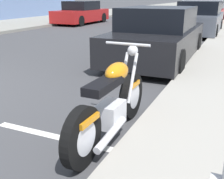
% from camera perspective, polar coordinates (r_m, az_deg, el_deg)
% --- Properties ---
extents(sidewalk_far_curb, '(120.00, 5.00, 0.14)m').
position_cam_1_polar(sidewalk_far_curb, '(19.36, -16.92, 12.95)').
color(sidewalk_far_curb, gray).
rests_on(sidewalk_far_curb, ground).
extents(parking_stall_stripe, '(0.12, 2.20, 0.01)m').
position_cam_1_polar(parking_stall_stripe, '(3.61, -9.01, -10.03)').
color(parking_stall_stripe, silver).
rests_on(parking_stall_stripe, ground).
extents(parked_motorcycle, '(2.07, 0.62, 1.13)m').
position_cam_1_polar(parked_motorcycle, '(3.46, -0.05, -3.11)').
color(parked_motorcycle, black).
rests_on(parked_motorcycle, ground).
extents(parked_car_second_in_row, '(4.59, 1.97, 1.44)m').
position_cam_1_polar(parked_car_second_in_row, '(7.87, 9.39, 10.66)').
color(parked_car_second_in_row, black).
rests_on(parked_car_second_in_row, ground).
extents(parked_car_at_intersection, '(4.50, 1.94, 1.49)m').
position_cam_1_polar(parked_car_at_intersection, '(13.94, 17.31, 13.58)').
color(parked_car_at_intersection, '#4C515B').
rests_on(parked_car_at_intersection, ground).
extents(parked_car_far_down_curb, '(4.49, 1.81, 1.36)m').
position_cam_1_polar(parked_car_far_down_curb, '(20.05, 19.13, 14.56)').
color(parked_car_far_down_curb, '#AD1919').
rests_on(parked_car_far_down_curb, ground).
extents(crossing_truck, '(2.16, 5.16, 2.02)m').
position_cam_1_polar(crossing_truck, '(38.06, 18.01, 16.57)').
color(crossing_truck, '#B7B7BC').
rests_on(crossing_truck, ground).
extents(car_opposite_curb, '(4.48, 1.85, 1.39)m').
position_cam_1_polar(car_opposite_curb, '(18.58, -6.26, 15.20)').
color(car_opposite_curb, '#AD1919').
rests_on(car_opposite_curb, ground).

